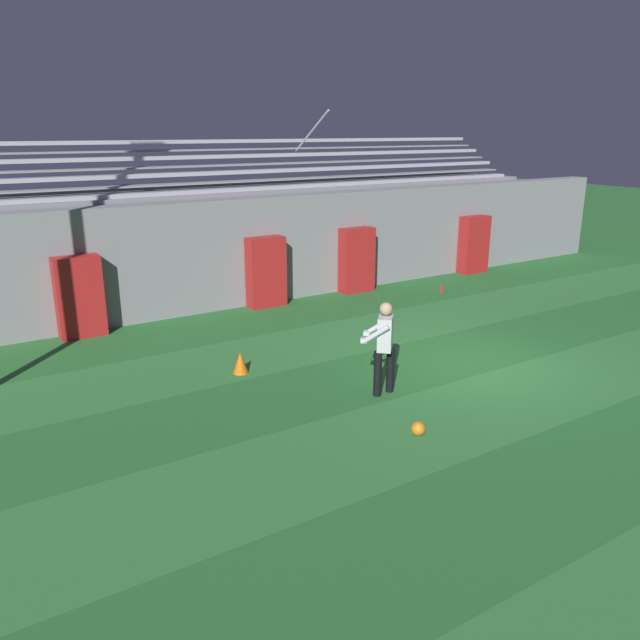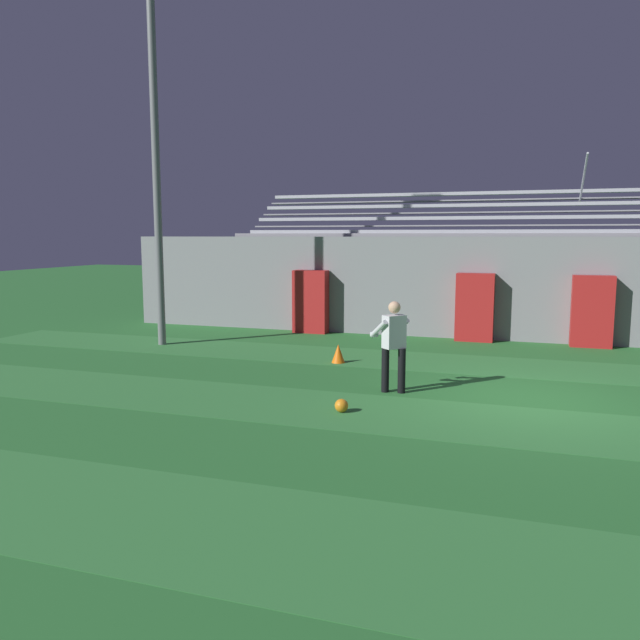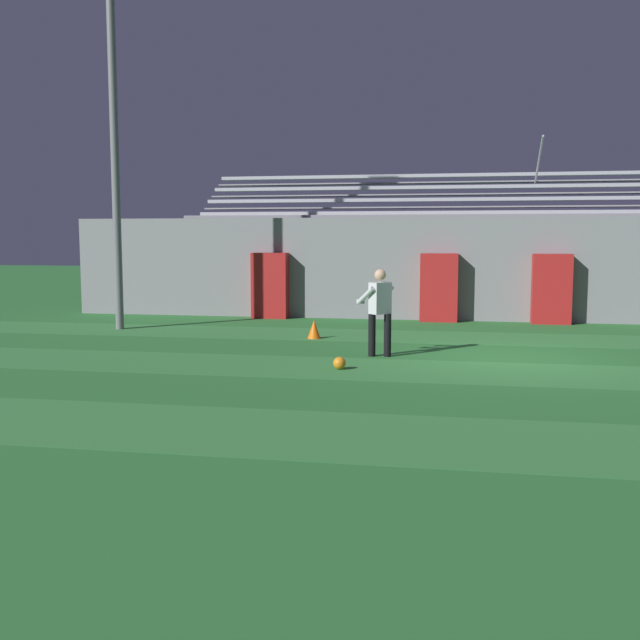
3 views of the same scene
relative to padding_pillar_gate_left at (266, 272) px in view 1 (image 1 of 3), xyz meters
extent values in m
plane|color=#286B2D|center=(1.46, -5.95, -0.92)|extent=(80.00, 80.00, 0.00)
cube|color=#337A38|center=(1.46, -7.58, -0.91)|extent=(28.00, 2.19, 0.01)
cube|color=#337A38|center=(1.46, -3.21, -0.91)|extent=(28.00, 2.19, 0.01)
cube|color=gray|center=(1.46, 0.55, 0.48)|extent=(24.00, 0.60, 2.80)
cube|color=#B21E1E|center=(0.00, 0.00, 0.00)|extent=(1.00, 0.44, 1.83)
cube|color=#B21E1E|center=(2.91, 0.00, 0.00)|extent=(1.00, 0.44, 1.83)
cube|color=#B21E1E|center=(-4.68, 0.00, 0.00)|extent=(1.00, 0.44, 1.83)
cube|color=#B21E1E|center=(7.58, 0.00, 0.00)|extent=(1.00, 0.44, 1.83)
cube|color=gray|center=(1.46, 2.55, 0.53)|extent=(18.00, 3.20, 2.90)
cube|color=#A8AAB2|center=(1.46, 1.30, 2.03)|extent=(17.10, 0.36, 0.10)
cube|color=gray|center=(1.46, 1.10, 1.80)|extent=(17.10, 0.60, 0.04)
cube|color=#A8AAB2|center=(1.46, 2.00, 2.43)|extent=(17.10, 0.36, 0.10)
cube|color=gray|center=(1.46, 1.80, 2.20)|extent=(17.10, 0.60, 0.04)
cube|color=#A8AAB2|center=(1.46, 2.70, 2.83)|extent=(17.10, 0.36, 0.10)
cube|color=gray|center=(1.46, 2.50, 2.60)|extent=(17.10, 0.60, 0.04)
cube|color=#A8AAB2|center=(1.46, 3.40, 3.23)|extent=(17.10, 0.36, 0.10)
cube|color=gray|center=(1.46, 3.20, 3.00)|extent=(17.10, 0.60, 0.04)
cylinder|color=#A8AAB2|center=(2.69, 2.10, 3.48)|extent=(0.06, 1.93, 1.25)
cylinder|color=black|center=(-1.09, -6.20, -0.51)|extent=(0.20, 0.20, 0.82)
cylinder|color=black|center=(-0.79, -6.18, -0.51)|extent=(0.20, 0.20, 0.82)
cube|color=silver|center=(-0.94, -6.19, 0.20)|extent=(0.44, 0.44, 0.60)
sphere|color=tan|center=(-0.94, -6.19, 0.64)|extent=(0.22, 0.22, 0.22)
cylinder|color=silver|center=(-1.21, -6.27, 0.25)|extent=(0.41, 0.39, 0.37)
cylinder|color=silver|center=(-0.88, -5.92, 0.25)|extent=(0.41, 0.39, 0.37)
cube|color=silver|center=(-1.33, -6.10, 0.12)|extent=(0.16, 0.16, 0.08)
cube|color=silver|center=(-1.05, -5.81, 0.12)|extent=(0.16, 0.16, 0.08)
sphere|color=orange|center=(-1.47, -7.72, -0.81)|extent=(0.22, 0.22, 0.22)
cone|color=orange|center=(-2.65, -3.95, -0.71)|extent=(0.30, 0.30, 0.42)
cylinder|color=red|center=(4.85, -1.47, -0.80)|extent=(0.07, 0.07, 0.24)
camera|label=1|loc=(-7.37, -14.17, 3.56)|focal=35.00mm
camera|label=2|loc=(1.26, -17.12, 1.93)|focal=35.00mm
camera|label=3|loc=(0.52, -20.30, 1.37)|focal=42.00mm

